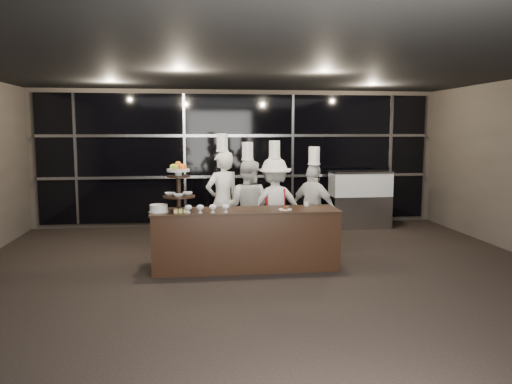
{
  "coord_description": "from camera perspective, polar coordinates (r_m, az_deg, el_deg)",
  "views": [
    {
      "loc": [
        -1.04,
        -6.09,
        2.12
      ],
      "look_at": [
        -0.04,
        1.66,
        1.15
      ],
      "focal_mm": 35.0,
      "sensor_mm": 36.0,
      "label": 1
    }
  ],
  "objects": [
    {
      "name": "compotes",
      "position": [
        7.32,
        -5.65,
        -1.75
      ],
      "size": [
        0.65,
        0.11,
        0.12
      ],
      "color": "silver",
      "rests_on": "buffet_counter"
    },
    {
      "name": "chef_d",
      "position": [
        8.61,
        6.58,
        -1.84
      ],
      "size": [
        0.88,
        0.93,
        1.85
      ],
      "color": "silver",
      "rests_on": "ground"
    },
    {
      "name": "chef_cup",
      "position": [
        7.99,
        5.79,
        -1.34
      ],
      "size": [
        0.08,
        0.08,
        0.07
      ],
      "primitive_type": "cylinder",
      "color": "white",
      "rests_on": "buffet_counter"
    },
    {
      "name": "display_case",
      "position": [
        11.1,
        11.8,
        -0.49
      ],
      "size": [
        1.3,
        0.57,
        1.24
      ],
      "color": "#A5A5AA",
      "rests_on": "ground"
    },
    {
      "name": "window_wall",
      "position": [
        11.09,
        -1.93,
        3.89
      ],
      "size": [
        8.6,
        0.1,
        2.8
      ],
      "color": "black",
      "rests_on": "ground"
    },
    {
      "name": "display_stand",
      "position": [
        7.49,
        -8.85,
        1.01
      ],
      "size": [
        0.48,
        0.48,
        0.74
      ],
      "color": "black",
      "rests_on": "buffet_counter"
    },
    {
      "name": "buffet_counter",
      "position": [
        7.67,
        -1.2,
        -5.38
      ],
      "size": [
        2.84,
        0.74,
        0.92
      ],
      "color": "black",
      "rests_on": "ground"
    },
    {
      "name": "pastry_squares",
      "position": [
        7.38,
        -8.61,
        -2.15
      ],
      "size": [
        0.2,
        0.13,
        0.05
      ],
      "color": "#D9C46A",
      "rests_on": "buffet_counter"
    },
    {
      "name": "chef_c",
      "position": [
        8.7,
        2.1,
        -1.43
      ],
      "size": [
        1.12,
        0.72,
        1.94
      ],
      "color": "white",
      "rests_on": "ground"
    },
    {
      "name": "layer_cake",
      "position": [
        7.51,
        -11.07,
        -1.84
      ],
      "size": [
        0.3,
        0.3,
        0.11
      ],
      "color": "white",
      "rests_on": "buffet_counter"
    },
    {
      "name": "chef_b",
      "position": [
        8.61,
        -0.97,
        -1.57
      ],
      "size": [
        0.96,
        0.87,
        1.92
      ],
      "color": "silver",
      "rests_on": "ground"
    },
    {
      "name": "small_plate",
      "position": [
        7.57,
        3.37,
        -1.94
      ],
      "size": [
        0.2,
        0.2,
        0.05
      ],
      "color": "white",
      "rests_on": "buffet_counter"
    },
    {
      "name": "room",
      "position": [
        6.21,
        2.35,
        1.33
      ],
      "size": [
        10.0,
        10.0,
        10.0
      ],
      "color": "black",
      "rests_on": "ground"
    },
    {
      "name": "chef_a",
      "position": [
        8.64,
        -3.82,
        -1.0
      ],
      "size": [
        0.76,
        0.66,
        2.06
      ],
      "color": "white",
      "rests_on": "ground"
    }
  ]
}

